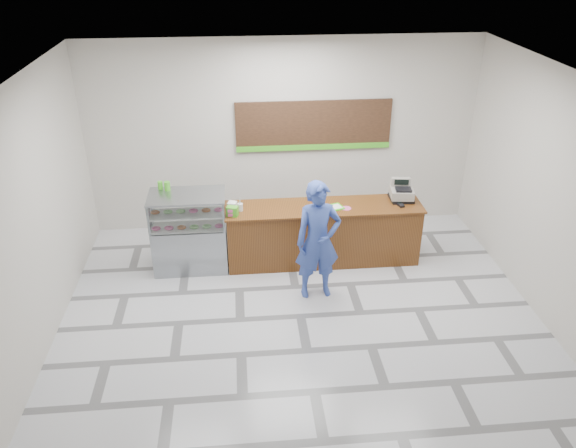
{
  "coord_description": "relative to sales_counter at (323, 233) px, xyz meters",
  "views": [
    {
      "loc": [
        -0.81,
        -6.63,
        5.11
      ],
      "look_at": [
        -0.1,
        0.9,
        1.08
      ],
      "focal_mm": 35.0,
      "sensor_mm": 36.0,
      "label": 1
    }
  ],
  "objects": [
    {
      "name": "serving_tray",
      "position": [
        0.14,
        -0.08,
        0.52
      ],
      "size": [
        0.39,
        0.33,
        0.02
      ],
      "rotation": [
        0.0,
        0.0,
        0.32
      ],
      "color": "#3EDB15",
      "rests_on": "sales_counter"
    },
    {
      "name": "straw_cup",
      "position": [
        -1.37,
        -0.04,
        0.58
      ],
      "size": [
        0.08,
        0.08,
        0.13
      ],
      "primitive_type": "cylinder",
      "color": "silver",
      "rests_on": "sales_counter"
    },
    {
      "name": "sales_counter",
      "position": [
        0.0,
        0.0,
        0.0
      ],
      "size": [
        3.26,
        0.76,
        1.03
      ],
      "color": "brown",
      "rests_on": "floor"
    },
    {
      "name": "back_wall",
      "position": [
        -0.55,
        1.45,
        1.23
      ],
      "size": [
        7.0,
        0.0,
        7.0
      ],
      "primitive_type": "plane",
      "rotation": [
        1.57,
        0.0,
        0.0
      ],
      "color": "beige",
      "rests_on": "floor"
    },
    {
      "name": "donut_decal",
      "position": [
        0.35,
        -0.11,
        0.52
      ],
      "size": [
        0.17,
        0.17,
        0.0
      ],
      "primitive_type": "cylinder",
      "color": "#D95091",
      "rests_on": "sales_counter"
    },
    {
      "name": "promo_box",
      "position": [
        -1.5,
        -0.2,
        0.59
      ],
      "size": [
        0.2,
        0.16,
        0.16
      ],
      "primitive_type": "cube",
      "rotation": [
        0.0,
        0.0,
        -0.28
      ],
      "color": "green",
      "rests_on": "sales_counter"
    },
    {
      "name": "green_cup_right",
      "position": [
        -2.53,
        0.21,
        0.89
      ],
      "size": [
        0.1,
        0.1,
        0.15
      ],
      "primitive_type": "cylinder",
      "color": "green",
      "rests_on": "display_case"
    },
    {
      "name": "ceiling",
      "position": [
        -0.55,
        -1.55,
        2.98
      ],
      "size": [
        7.0,
        7.0,
        0.0
      ],
      "primitive_type": "plane",
      "rotation": [
        3.14,
        0.0,
        0.0
      ],
      "color": "silver",
      "rests_on": "back_wall"
    },
    {
      "name": "display_case",
      "position": [
        -2.22,
        -0.0,
        0.16
      ],
      "size": [
        1.22,
        0.72,
        1.33
      ],
      "color": "gray",
      "rests_on": "floor"
    },
    {
      "name": "card_terminal",
      "position": [
        1.26,
        -0.11,
        0.53
      ],
      "size": [
        0.11,
        0.17,
        0.04
      ],
      "primitive_type": "cube",
      "rotation": [
        0.0,
        0.0,
        0.22
      ],
      "color": "black",
      "rests_on": "sales_counter"
    },
    {
      "name": "green_cup_left",
      "position": [
        -2.65,
        0.28,
        0.88
      ],
      "size": [
        0.08,
        0.08,
        0.13
      ],
      "primitive_type": "cylinder",
      "color": "green",
      "rests_on": "display_case"
    },
    {
      "name": "menu_board",
      "position": [
        -0.0,
        1.41,
        1.42
      ],
      "size": [
        2.8,
        0.06,
        0.9
      ],
      "color": "black",
      "rests_on": "back_wall"
    },
    {
      "name": "cash_register",
      "position": [
        1.33,
        0.13,
        0.65
      ],
      "size": [
        0.41,
        0.43,
        0.35
      ],
      "rotation": [
        0.0,
        0.0,
        -0.12
      ],
      "color": "black",
      "rests_on": "sales_counter"
    },
    {
      "name": "floor",
      "position": [
        -0.55,
        -1.55,
        -0.52
      ],
      "size": [
        7.0,
        7.0,
        0.0
      ],
      "primitive_type": "plane",
      "color": "silver",
      "rests_on": "ground"
    },
    {
      "name": "customer",
      "position": [
        -0.23,
        -0.98,
        0.43
      ],
      "size": [
        0.73,
        0.52,
        1.89
      ],
      "primitive_type": "imported",
      "rotation": [
        0.0,
        0.0,
        0.1
      ],
      "color": "#344CA3",
      "rests_on": "floor"
    },
    {
      "name": "napkin_box",
      "position": [
        -1.5,
        0.05,
        0.57
      ],
      "size": [
        0.17,
        0.17,
        0.12
      ],
      "primitive_type": "cube",
      "rotation": [
        0.0,
        0.0,
        -0.28
      ],
      "color": "white",
      "rests_on": "sales_counter"
    }
  ]
}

